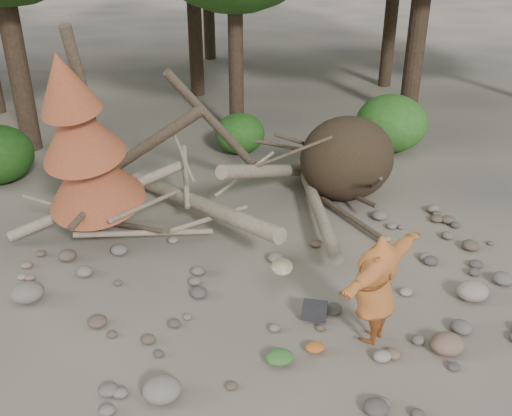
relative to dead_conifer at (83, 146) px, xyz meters
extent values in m
plane|color=#514C44|center=(3.12, -3.37, -2.11)|extent=(120.00, 120.00, 0.00)
ellipsoid|color=#332619|center=(5.72, 0.93, -1.12)|extent=(2.20, 1.87, 1.98)
cylinder|color=gray|center=(2.12, 0.33, -1.56)|extent=(2.61, 5.11, 1.08)
cylinder|color=gray|center=(3.92, 0.83, -1.21)|extent=(3.18, 3.71, 1.90)
cylinder|color=brown|center=(0.92, 1.23, -0.71)|extent=(3.08, 1.91, 2.49)
cylinder|color=gray|center=(4.72, 0.13, -1.76)|extent=(1.13, 4.98, 0.43)
cylinder|color=brown|center=(2.82, 1.43, -0.31)|extent=(2.39, 1.03, 2.89)
cylinder|color=gray|center=(0.12, 0.63, -1.41)|extent=(3.71, 0.86, 1.20)
cylinder|color=#4C3F30|center=(0.62, 0.13, -1.81)|extent=(1.52, 1.70, 0.49)
cylinder|color=gray|center=(3.32, 1.03, -1.31)|extent=(1.57, 0.85, 0.69)
cylinder|color=#4C3F30|center=(4.92, 1.53, -0.91)|extent=(1.92, 1.25, 1.10)
cylinder|color=gray|center=(1.92, 0.83, -0.61)|extent=(0.37, 1.42, 0.85)
cylinder|color=#4C3F30|center=(5.32, -0.17, -1.96)|extent=(0.79, 2.54, 0.12)
cylinder|color=gray|center=(2.32, -0.27, -1.66)|extent=(1.78, 1.11, 0.29)
cylinder|color=#4C3F30|center=(0.22, 0.43, 0.09)|extent=(0.67, 1.13, 4.35)
cone|color=brown|center=(0.06, 0.12, -0.61)|extent=(2.06, 2.13, 1.86)
cone|color=brown|center=(-0.05, -0.09, 0.39)|extent=(1.71, 1.78, 1.65)
cone|color=brown|center=(-0.14, -0.28, 1.29)|extent=(1.23, 1.30, 1.41)
cylinder|color=#38281C|center=(4.12, 5.83, 1.46)|extent=(0.44, 0.44, 7.14)
ellipsoid|color=#265919|center=(3.92, 4.43, -1.55)|extent=(1.40, 1.40, 1.12)
ellipsoid|color=#306A21|center=(8.12, 3.63, -1.31)|extent=(2.00, 2.00, 1.60)
imported|color=#A05524|center=(4.17, -4.12, -1.11)|extent=(2.16, 1.87, 1.83)
cylinder|color=#8A7657|center=(2.66, -4.35, -0.36)|extent=(0.35, 0.33, 0.15)
cube|color=black|center=(3.52, -3.39, -1.98)|extent=(0.47, 0.40, 0.26)
ellipsoid|color=#316227|center=(2.68, -4.26, -2.03)|extent=(0.42, 0.35, 0.16)
ellipsoid|color=#A9521D|center=(3.27, -4.15, -2.06)|extent=(0.30, 0.25, 0.11)
ellipsoid|color=slate|center=(0.94, -4.56, -1.95)|extent=(0.54, 0.48, 0.32)
ellipsoid|color=brown|center=(5.23, -4.59, -1.96)|extent=(0.51, 0.46, 0.31)
ellipsoid|color=gray|center=(6.37, -3.45, -1.95)|extent=(0.55, 0.49, 0.33)
ellipsoid|color=#686157|center=(-1.12, -1.74, -1.94)|extent=(0.57, 0.51, 0.34)
camera|label=1|loc=(0.85, -10.53, 3.74)|focal=40.00mm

